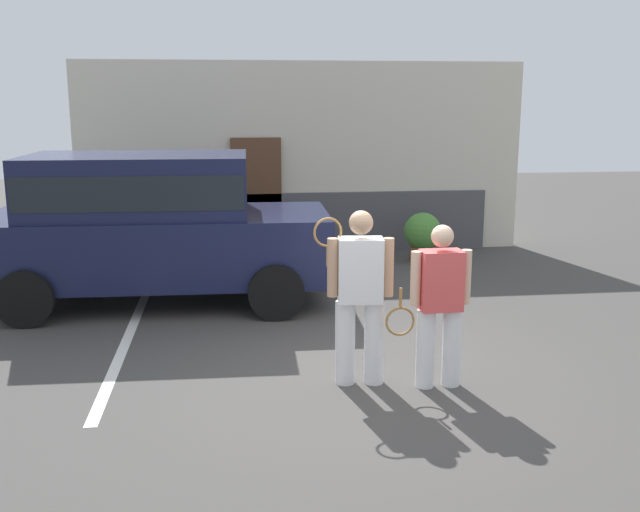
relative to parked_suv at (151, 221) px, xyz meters
The scene contains 7 objects.
ground_plane 4.23m from the parked_suv, 53.54° to the right, with size 40.00×40.00×0.00m, color #423F3D.
parking_stripe_0 2.12m from the parked_suv, 95.46° to the right, with size 0.12×4.40×0.01m, color silver.
house_frontage 4.11m from the parked_suv, 53.89° to the left, with size 8.07×0.40×3.43m.
parked_suv is the anchor object (origin of this frame).
tennis_player_man 3.99m from the parked_suv, 54.56° to the right, with size 0.78×0.31×1.74m.
tennis_player_woman 4.60m from the parked_suv, 48.14° to the right, with size 0.86×0.26×1.61m.
potted_plant_by_porch 4.91m from the parked_suv, 25.84° to the left, with size 0.65×0.65×0.85m.
Camera 1 is at (-1.33, -6.73, 2.78)m, focal length 40.98 mm.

